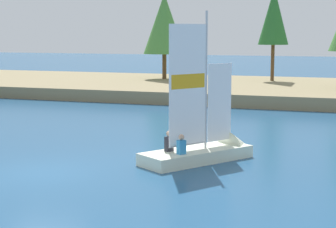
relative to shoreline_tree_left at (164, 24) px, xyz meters
name	(u,v)px	position (x,y,z in m)	size (l,w,h in m)	color
ground_plane	(42,173)	(5.69, -28.72, -5.35)	(200.00, 200.00, 0.00)	navy
shore_bank	(224,89)	(5.69, -2.43, -4.93)	(80.00, 15.88, 0.83)	#897A56
shoreline_tree_left	(164,24)	(0.00, 0.00, 0.00)	(3.44, 3.44, 6.99)	brown
shoreline_tree_midleft	(274,16)	(8.78, 0.93, 0.55)	(2.39, 2.39, 7.33)	brown
sailboat	(213,148)	(10.54, -24.77, -4.94)	(3.86, 4.80, 5.86)	silver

